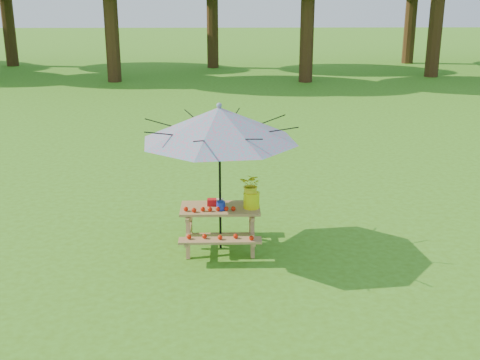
{
  "coord_description": "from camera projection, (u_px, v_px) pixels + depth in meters",
  "views": [
    {
      "loc": [
        0.66,
        -5.02,
        3.81
      ],
      "look_at": [
        0.86,
        3.53,
        1.1
      ],
      "focal_mm": 45.0,
      "sensor_mm": 36.0,
      "label": 1
    }
  ],
  "objects": [
    {
      "name": "picnic_table",
      "position": [
        220.0,
        228.0,
        9.19
      ],
      "size": [
        1.2,
        1.32,
        0.67
      ],
      "color": "olive",
      "rests_on": "ground"
    },
    {
      "name": "patio_umbrella",
      "position": [
        219.0,
        124.0,
        8.7
      ],
      "size": [
        2.89,
        2.89,
        2.27
      ],
      "color": "black",
      "rests_on": "ground"
    },
    {
      "name": "produce_bins",
      "position": [
        217.0,
        204.0,
        9.09
      ],
      "size": [
        0.28,
        0.39,
        0.13
      ],
      "color": "red",
      "rests_on": "picnic_table"
    },
    {
      "name": "tomatoes_row",
      "position": [
        210.0,
        209.0,
        8.9
      ],
      "size": [
        0.77,
        0.13,
        0.07
      ],
      "primitive_type": null,
      "color": "red",
      "rests_on": "picnic_table"
    },
    {
      "name": "flower_bucket",
      "position": [
        252.0,
        189.0,
        8.98
      ],
      "size": [
        0.41,
        0.39,
        0.54
      ],
      "color": "#E7EA0C",
      "rests_on": "picnic_table"
    }
  ]
}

